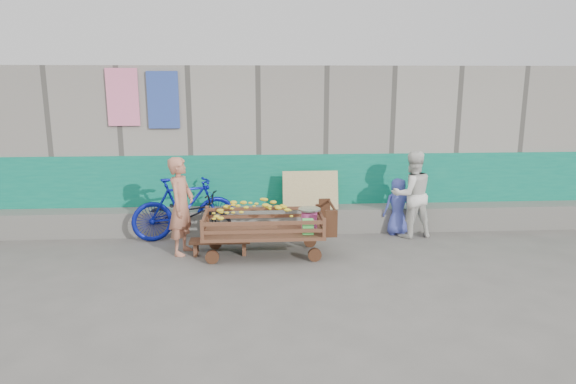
{
  "coord_description": "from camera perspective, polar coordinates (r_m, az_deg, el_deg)",
  "views": [
    {
      "loc": [
        -0.7,
        -6.77,
        2.76
      ],
      "look_at": [
        -0.17,
        1.2,
        1.0
      ],
      "focal_mm": 32.0,
      "sensor_mm": 36.0,
      "label": 1
    }
  ],
  "objects": [
    {
      "name": "woman",
      "position": [
        9.31,
        13.58,
        -0.25
      ],
      "size": [
        0.84,
        0.7,
        1.54
      ],
      "primitive_type": "imported",
      "rotation": [
        0.0,
        0.0,
        3.31
      ],
      "color": "white",
      "rests_on": "ground"
    },
    {
      "name": "child",
      "position": [
        9.45,
        12.08,
        -1.58
      ],
      "size": [
        0.55,
        0.4,
        1.03
      ],
      "primitive_type": "imported",
      "rotation": [
        0.0,
        0.0,
        3.29
      ],
      "color": "#414DB1",
      "rests_on": "ground"
    },
    {
      "name": "banana_cart",
      "position": [
        8.13,
        -3.04,
        -3.02
      ],
      "size": [
        2.07,
        0.95,
        0.88
      ],
      "color": "#512C1D",
      "rests_on": "ground"
    },
    {
      "name": "bench",
      "position": [
        8.36,
        -7.56,
        -5.68
      ],
      "size": [
        0.97,
        0.29,
        0.24
      ],
      "color": "#512C1D",
      "rests_on": "ground"
    },
    {
      "name": "ground",
      "position": [
        7.34,
        1.99,
        -9.66
      ],
      "size": [
        80.0,
        80.0,
        0.0
      ],
      "primitive_type": "plane",
      "color": "#56544F",
      "rests_on": "ground"
    },
    {
      "name": "vendor_man",
      "position": [
        8.34,
        -11.77,
        -1.53
      ],
      "size": [
        0.51,
        0.65,
        1.57
      ],
      "primitive_type": "imported",
      "rotation": [
        0.0,
        0.0,
        1.31
      ],
      "color": "#BA7358",
      "rests_on": "ground"
    },
    {
      "name": "bicycle_dark",
      "position": [
        9.2,
        -10.99,
        -2.55
      ],
      "size": [
        1.68,
        0.94,
        0.84
      ],
      "primitive_type": "imported",
      "rotation": [
        0.0,
        0.0,
        1.31
      ],
      "color": "black",
      "rests_on": "ground"
    },
    {
      "name": "bicycle_blue",
      "position": [
        9.18,
        -11.41,
        -1.76
      ],
      "size": [
        1.9,
        1.02,
        1.1
      ],
      "primitive_type": "imported",
      "rotation": [
        0.0,
        0.0,
        1.86
      ],
      "color": "#0C1795",
      "rests_on": "ground"
    },
    {
      "name": "building_wall",
      "position": [
        10.92,
        -0.07,
        5.63
      ],
      "size": [
        12.0,
        3.5,
        3.0
      ],
      "color": "gray",
      "rests_on": "ground"
    }
  ]
}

